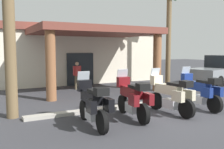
{
  "coord_description": "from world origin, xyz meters",
  "views": [
    {
      "loc": [
        -5.98,
        -6.75,
        2.31
      ],
      "look_at": [
        -0.62,
        3.16,
        1.2
      ],
      "focal_mm": 40.43,
      "sensor_mm": 36.0,
      "label": 1
    }
  ],
  "objects_px": {
    "pedestrian": "(77,74)",
    "motorcycle_blue": "(200,91)",
    "motorcycle_black": "(93,104)",
    "pickup_truck_gray": "(220,71)",
    "motorcycle_cream": "(171,95)",
    "palm_tree_near_portico": "(169,7)",
    "motel_building": "(68,53)",
    "motorcycle_maroon": "(133,98)"
  },
  "relations": [
    {
      "from": "motorcycle_maroon",
      "to": "motorcycle_cream",
      "type": "distance_m",
      "value": 1.55
    },
    {
      "from": "motorcycle_maroon",
      "to": "motorcycle_blue",
      "type": "relative_size",
      "value": 1.0
    },
    {
      "from": "motorcycle_maroon",
      "to": "pedestrian",
      "type": "xyz_separation_m",
      "value": [
        0.58,
        6.82,
        0.23
      ]
    },
    {
      "from": "motorcycle_cream",
      "to": "pedestrian",
      "type": "bearing_deg",
      "value": 4.73
    },
    {
      "from": "motorcycle_black",
      "to": "pedestrian",
      "type": "bearing_deg",
      "value": -13.0
    },
    {
      "from": "pedestrian",
      "to": "pickup_truck_gray",
      "type": "bearing_deg",
      "value": -117.31
    },
    {
      "from": "motorcycle_cream",
      "to": "palm_tree_near_portico",
      "type": "height_order",
      "value": "palm_tree_near_portico"
    },
    {
      "from": "motel_building",
      "to": "palm_tree_near_portico",
      "type": "distance_m",
      "value": 7.8
    },
    {
      "from": "palm_tree_near_portico",
      "to": "motorcycle_black",
      "type": "bearing_deg",
      "value": -143.07
    },
    {
      "from": "motorcycle_maroon",
      "to": "palm_tree_near_portico",
      "type": "height_order",
      "value": "palm_tree_near_portico"
    },
    {
      "from": "motorcycle_blue",
      "to": "pedestrian",
      "type": "relative_size",
      "value": 1.38
    },
    {
      "from": "motel_building",
      "to": "motorcycle_cream",
      "type": "relative_size",
      "value": 5.69
    },
    {
      "from": "motorcycle_black",
      "to": "motorcycle_maroon",
      "type": "distance_m",
      "value": 1.56
    },
    {
      "from": "motorcycle_blue",
      "to": "motel_building",
      "type": "bearing_deg",
      "value": 12.41
    },
    {
      "from": "pedestrian",
      "to": "palm_tree_near_portico",
      "type": "xyz_separation_m",
      "value": [
        6.1,
        -0.81,
        4.18
      ]
    },
    {
      "from": "motel_building",
      "to": "palm_tree_near_portico",
      "type": "bearing_deg",
      "value": -42.43
    },
    {
      "from": "motorcycle_black",
      "to": "pedestrian",
      "type": "distance_m",
      "value": 7.31
    },
    {
      "from": "motorcycle_black",
      "to": "motorcycle_cream",
      "type": "xyz_separation_m",
      "value": [
        3.09,
        0.04,
        0.0
      ]
    },
    {
      "from": "motorcycle_cream",
      "to": "pedestrian",
      "type": "xyz_separation_m",
      "value": [
        -0.97,
        6.95,
        0.23
      ]
    },
    {
      "from": "pickup_truck_gray",
      "to": "motorcycle_maroon",
      "type": "bearing_deg",
      "value": -168.36
    },
    {
      "from": "pedestrian",
      "to": "pickup_truck_gray",
      "type": "xyz_separation_m",
      "value": [
        8.95,
        -2.69,
        0.01
      ]
    },
    {
      "from": "motel_building",
      "to": "pedestrian",
      "type": "distance_m",
      "value": 4.31
    },
    {
      "from": "motorcycle_black",
      "to": "pickup_truck_gray",
      "type": "distance_m",
      "value": 11.88
    },
    {
      "from": "motel_building",
      "to": "pickup_truck_gray",
      "type": "relative_size",
      "value": 2.3
    },
    {
      "from": "motorcycle_maroon",
      "to": "motorcycle_blue",
      "type": "bearing_deg",
      "value": -84.46
    },
    {
      "from": "pedestrian",
      "to": "motorcycle_blue",
      "type": "bearing_deg",
      "value": -170.53
    },
    {
      "from": "motorcycle_cream",
      "to": "palm_tree_near_portico",
      "type": "distance_m",
      "value": 9.13
    },
    {
      "from": "pickup_truck_gray",
      "to": "palm_tree_near_portico",
      "type": "distance_m",
      "value": 5.39
    },
    {
      "from": "motorcycle_maroon",
      "to": "palm_tree_near_portico",
      "type": "xyz_separation_m",
      "value": [
        6.68,
        6.01,
        4.4
      ]
    },
    {
      "from": "palm_tree_near_portico",
      "to": "motorcycle_cream",
      "type": "bearing_deg",
      "value": -129.88
    },
    {
      "from": "motorcycle_blue",
      "to": "pedestrian",
      "type": "xyz_separation_m",
      "value": [
        -2.51,
        6.89,
        0.23
      ]
    },
    {
      "from": "motel_building",
      "to": "palm_tree_near_portico",
      "type": "relative_size",
      "value": 1.86
    },
    {
      "from": "motorcycle_blue",
      "to": "pedestrian",
      "type": "height_order",
      "value": "same"
    },
    {
      "from": "motel_building",
      "to": "pedestrian",
      "type": "relative_size",
      "value": 7.83
    },
    {
      "from": "motorcycle_cream",
      "to": "palm_tree_near_portico",
      "type": "relative_size",
      "value": 0.33
    },
    {
      "from": "pedestrian",
      "to": "palm_tree_near_portico",
      "type": "bearing_deg",
      "value": -108.14
    },
    {
      "from": "motorcycle_blue",
      "to": "palm_tree_near_portico",
      "type": "bearing_deg",
      "value": -26.73
    },
    {
      "from": "pedestrian",
      "to": "palm_tree_near_portico",
      "type": "height_order",
      "value": "palm_tree_near_portico"
    },
    {
      "from": "motel_building",
      "to": "pedestrian",
      "type": "bearing_deg",
      "value": -101.24
    },
    {
      "from": "motorcycle_blue",
      "to": "motorcycle_black",
      "type": "bearing_deg",
      "value": 95.02
    },
    {
      "from": "motel_building",
      "to": "pickup_truck_gray",
      "type": "bearing_deg",
      "value": -39.35
    },
    {
      "from": "motorcycle_black",
      "to": "motorcycle_maroon",
      "type": "xyz_separation_m",
      "value": [
        1.55,
        0.17,
        0.0
      ]
    }
  ]
}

